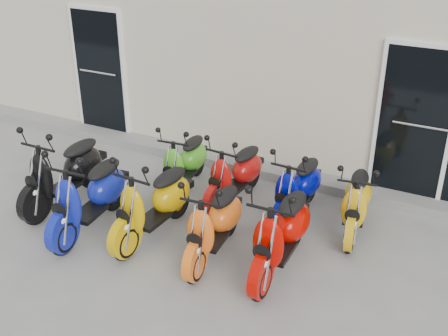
{
  "coord_description": "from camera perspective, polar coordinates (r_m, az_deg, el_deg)",
  "views": [
    {
      "loc": [
        2.97,
        -5.34,
        4.11
      ],
      "look_at": [
        0.0,
        0.6,
        0.75
      ],
      "focal_mm": 45.0,
      "sensor_mm": 36.0,
      "label": 1
    }
  ],
  "objects": [
    {
      "name": "ground",
      "position": [
        7.36,
        -2.1,
        -7.11
      ],
      "size": [
        80.0,
        80.0,
        0.0
      ],
      "primitive_type": "plane",
      "color": "gray",
      "rests_on": "ground"
    },
    {
      "name": "scooter_back_red",
      "position": [
        7.88,
        1.12,
        0.15
      ],
      "size": [
        0.71,
        1.59,
        1.14
      ],
      "primitive_type": null,
      "rotation": [
        0.0,
        0.0,
        -0.1
      ],
      "color": "#AE0E0C",
      "rests_on": "ground"
    },
    {
      "name": "building",
      "position": [
        11.23,
        10.85,
        13.48
      ],
      "size": [
        14.0,
        6.0,
        3.2
      ],
      "primitive_type": "cube",
      "color": "beige",
      "rests_on": "ground"
    },
    {
      "name": "door_left",
      "position": [
        10.12,
        -12.51,
        9.88
      ],
      "size": [
        1.07,
        0.08,
        2.22
      ],
      "primitive_type": "cube",
      "color": "black",
      "rests_on": "front_step"
    },
    {
      "name": "scooter_back_green",
      "position": [
        8.25,
        -4.07,
        1.29
      ],
      "size": [
        0.69,
        1.56,
        1.12
      ],
      "primitive_type": null,
      "rotation": [
        0.0,
        0.0,
        0.1
      ],
      "color": "green",
      "rests_on": "ground"
    },
    {
      "name": "scooter_front_orange_a",
      "position": [
        7.13,
        -7.25,
        -2.62
      ],
      "size": [
        0.73,
        1.74,
        1.26
      ],
      "primitive_type": null,
      "rotation": [
        0.0,
        0.0,
        -0.07
      ],
      "color": "#D3A404",
      "rests_on": "ground"
    },
    {
      "name": "front_step",
      "position": [
        8.9,
        4.09,
        -0.18
      ],
      "size": [
        14.0,
        0.4,
        0.15
      ],
      "primitive_type": "cube",
      "color": "gray",
      "rests_on": "ground"
    },
    {
      "name": "scooter_back_yellow",
      "position": [
        7.42,
        13.36,
        -2.59
      ],
      "size": [
        0.76,
        1.56,
        1.11
      ],
      "primitive_type": null,
      "rotation": [
        0.0,
        0.0,
        0.15
      ],
      "color": "gold",
      "rests_on": "ground"
    },
    {
      "name": "scooter_front_blue",
      "position": [
        7.42,
        -13.64,
        -1.82
      ],
      "size": [
        0.76,
        1.79,
        1.29
      ],
      "primitive_type": null,
      "rotation": [
        0.0,
        0.0,
        0.07
      ],
      "color": "#111EA0",
      "rests_on": "ground"
    },
    {
      "name": "scooter_front_orange_b",
      "position": [
        6.71,
        -1.03,
        -4.77
      ],
      "size": [
        0.69,
        1.64,
        1.18
      ],
      "primitive_type": null,
      "rotation": [
        0.0,
        0.0,
        0.07
      ],
      "color": "orange",
      "rests_on": "ground"
    },
    {
      "name": "scooter_front_black",
      "position": [
        8.12,
        -16.07,
        0.52
      ],
      "size": [
        0.65,
        1.77,
        1.3
      ],
      "primitive_type": null,
      "rotation": [
        0.0,
        0.0,
        -0.01
      ],
      "color": "black",
      "rests_on": "ground"
    },
    {
      "name": "scooter_back_blue",
      "position": [
        7.57,
        7.51,
        -1.27
      ],
      "size": [
        0.64,
        1.57,
        1.14
      ],
      "primitive_type": null,
      "rotation": [
        0.0,
        0.0,
        -0.05
      ],
      "color": "#02088C",
      "rests_on": "ground"
    },
    {
      "name": "scooter_front_red",
      "position": [
        6.49,
        5.88,
        -5.63
      ],
      "size": [
        0.65,
        1.74,
        1.28
      ],
      "primitive_type": null,
      "rotation": [
        0.0,
        0.0,
        0.01
      ],
      "color": "#BB0700",
      "rests_on": "ground"
    }
  ]
}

